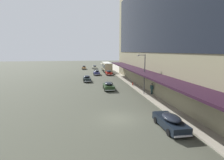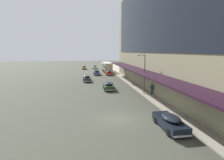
{
  "view_description": "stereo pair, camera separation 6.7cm",
  "coord_description": "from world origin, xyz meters",
  "px_view_note": "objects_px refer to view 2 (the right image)",
  "views": [
    {
      "loc": [
        -3.55,
        -18.09,
        7.41
      ],
      "look_at": [
        1.5,
        14.16,
        2.01
      ],
      "focal_mm": 28.0,
      "sensor_mm": 36.0,
      "label": 1
    },
    {
      "loc": [
        -3.48,
        -18.1,
        7.41
      ],
      "look_at": [
        1.5,
        14.16,
        2.01
      ],
      "focal_mm": 28.0,
      "sensor_mm": 36.0,
      "label": 2
    }
  ],
  "objects_px": {
    "sedan_oncoming_rear": "(95,67)",
    "sedan_trailing_mid": "(97,72)",
    "sedan_lead_near": "(84,67)",
    "sedan_second_near": "(170,122)",
    "fire_hydrant": "(133,84)",
    "street_lamp": "(144,71)",
    "sedan_far_back": "(87,78)",
    "sedan_oncoming_front": "(109,73)",
    "transit_bus_kerbside_front": "(107,66)",
    "pedestrian_at_kerb": "(152,88)",
    "sedan_second_mid": "(109,86)"
  },
  "relations": [
    {
      "from": "sedan_second_mid",
      "to": "sedan_second_near",
      "type": "bearing_deg",
      "value": -78.98
    },
    {
      "from": "sedan_oncoming_rear",
      "to": "fire_hydrant",
      "type": "height_order",
      "value": "sedan_oncoming_rear"
    },
    {
      "from": "sedan_far_back",
      "to": "sedan_trailing_mid",
      "type": "relative_size",
      "value": 0.97
    },
    {
      "from": "sedan_trailing_mid",
      "to": "pedestrian_at_kerb",
      "type": "bearing_deg",
      "value": -74.38
    },
    {
      "from": "sedan_second_near",
      "to": "fire_hydrant",
      "type": "xyz_separation_m",
      "value": [
        2.09,
        20.89,
        -0.23
      ]
    },
    {
      "from": "sedan_second_near",
      "to": "sedan_lead_near",
      "type": "bearing_deg",
      "value": 98.19
    },
    {
      "from": "street_lamp",
      "to": "fire_hydrant",
      "type": "distance_m",
      "value": 8.4
    },
    {
      "from": "sedan_oncoming_front",
      "to": "sedan_second_near",
      "type": "distance_m",
      "value": 39.04
    },
    {
      "from": "transit_bus_kerbside_front",
      "to": "sedan_trailing_mid",
      "type": "bearing_deg",
      "value": -117.38
    },
    {
      "from": "sedan_trailing_mid",
      "to": "transit_bus_kerbside_front",
      "type": "bearing_deg",
      "value": 62.62
    },
    {
      "from": "sedan_oncoming_front",
      "to": "fire_hydrant",
      "type": "bearing_deg",
      "value": -81.61
    },
    {
      "from": "sedan_lead_near",
      "to": "sedan_oncoming_front",
      "type": "height_order",
      "value": "sedan_oncoming_front"
    },
    {
      "from": "sedan_oncoming_front",
      "to": "sedan_lead_near",
      "type": "bearing_deg",
      "value": 112.05
    },
    {
      "from": "sedan_far_back",
      "to": "transit_bus_kerbside_front",
      "type": "bearing_deg",
      "value": 69.48
    },
    {
      "from": "sedan_trailing_mid",
      "to": "street_lamp",
      "type": "distance_m",
      "value": 27.61
    },
    {
      "from": "sedan_second_near",
      "to": "pedestrian_at_kerb",
      "type": "relative_size",
      "value": 2.6
    },
    {
      "from": "sedan_second_near",
      "to": "fire_hydrant",
      "type": "height_order",
      "value": "sedan_second_near"
    },
    {
      "from": "sedan_far_back",
      "to": "sedan_second_near",
      "type": "height_order",
      "value": "sedan_far_back"
    },
    {
      "from": "sedan_oncoming_rear",
      "to": "sedan_second_near",
      "type": "distance_m",
      "value": 59.69
    },
    {
      "from": "sedan_oncoming_rear",
      "to": "sedan_trailing_mid",
      "type": "bearing_deg",
      "value": -91.5
    },
    {
      "from": "sedan_oncoming_rear",
      "to": "street_lamp",
      "type": "relative_size",
      "value": 0.71
    },
    {
      "from": "sedan_lead_near",
      "to": "fire_hydrant",
      "type": "bearing_deg",
      "value": -74.35
    },
    {
      "from": "sedan_oncoming_rear",
      "to": "sedan_second_near",
      "type": "height_order",
      "value": "sedan_oncoming_rear"
    },
    {
      "from": "sedan_second_mid",
      "to": "sedan_second_near",
      "type": "relative_size",
      "value": 0.95
    },
    {
      "from": "sedan_trailing_mid",
      "to": "sedan_second_near",
      "type": "bearing_deg",
      "value": -83.74
    },
    {
      "from": "sedan_far_back",
      "to": "pedestrian_at_kerb",
      "type": "relative_size",
      "value": 2.47
    },
    {
      "from": "fire_hydrant",
      "to": "sedan_lead_near",
      "type": "bearing_deg",
      "value": 105.65
    },
    {
      "from": "sedan_oncoming_front",
      "to": "fire_hydrant",
      "type": "xyz_separation_m",
      "value": [
        2.68,
        -18.15,
        -0.27
      ]
    },
    {
      "from": "transit_bus_kerbside_front",
      "to": "sedan_trailing_mid",
      "type": "relative_size",
      "value": 2.29
    },
    {
      "from": "sedan_oncoming_rear",
      "to": "street_lamp",
      "type": "distance_m",
      "value": 46.73
    },
    {
      "from": "sedan_trailing_mid",
      "to": "sedan_oncoming_front",
      "type": "relative_size",
      "value": 1.02
    },
    {
      "from": "sedan_trailing_mid",
      "to": "sedan_lead_near",
      "type": "distance_m",
      "value": 18.73
    },
    {
      "from": "transit_bus_kerbside_front",
      "to": "sedan_lead_near",
      "type": "relative_size",
      "value": 2.28
    },
    {
      "from": "sedan_second_mid",
      "to": "street_lamp",
      "type": "height_order",
      "value": "street_lamp"
    },
    {
      "from": "sedan_second_mid",
      "to": "fire_hydrant",
      "type": "xyz_separation_m",
      "value": [
        5.61,
        2.8,
        -0.28
      ]
    },
    {
      "from": "transit_bus_kerbside_front",
      "to": "sedan_far_back",
      "type": "bearing_deg",
      "value": -110.52
    },
    {
      "from": "transit_bus_kerbside_front",
      "to": "sedan_oncoming_rear",
      "type": "bearing_deg",
      "value": 108.71
    },
    {
      "from": "sedan_lead_near",
      "to": "transit_bus_kerbside_front",
      "type": "bearing_deg",
      "value": -50.17
    },
    {
      "from": "sedan_trailing_mid",
      "to": "pedestrian_at_kerb",
      "type": "height_order",
      "value": "pedestrian_at_kerb"
    },
    {
      "from": "sedan_trailing_mid",
      "to": "sedan_lead_near",
      "type": "xyz_separation_m",
      "value": [
        -4.0,
        18.3,
        -0.02
      ]
    },
    {
      "from": "sedan_far_back",
      "to": "street_lamp",
      "type": "height_order",
      "value": "street_lamp"
    },
    {
      "from": "sedan_oncoming_rear",
      "to": "sedan_oncoming_front",
      "type": "relative_size",
      "value": 1.03
    },
    {
      "from": "sedan_far_back",
      "to": "fire_hydrant",
      "type": "distance_m",
      "value": 12.18
    },
    {
      "from": "sedan_second_mid",
      "to": "sedan_second_near",
      "type": "distance_m",
      "value": 18.43
    },
    {
      "from": "sedan_oncoming_front",
      "to": "sedan_second_near",
      "type": "bearing_deg",
      "value": -89.14
    },
    {
      "from": "sedan_oncoming_front",
      "to": "street_lamp",
      "type": "height_order",
      "value": "street_lamp"
    },
    {
      "from": "street_lamp",
      "to": "sedan_second_near",
      "type": "bearing_deg",
      "value": -97.75
    },
    {
      "from": "sedan_lead_near",
      "to": "fire_hydrant",
      "type": "distance_m",
      "value": 38.85
    },
    {
      "from": "fire_hydrant",
      "to": "pedestrian_at_kerb",
      "type": "bearing_deg",
      "value": -82.11
    },
    {
      "from": "transit_bus_kerbside_front",
      "to": "sedan_oncoming_rear",
      "type": "height_order",
      "value": "transit_bus_kerbside_front"
    }
  ]
}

